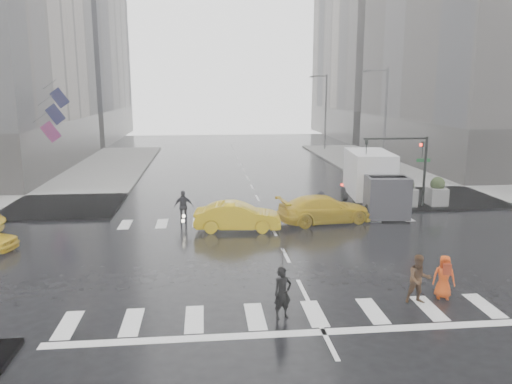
{
  "coord_description": "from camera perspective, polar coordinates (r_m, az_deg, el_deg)",
  "views": [
    {
      "loc": [
        -3.56,
        -21.22,
        7.4
      ],
      "look_at": [
        -1.14,
        2.0,
        2.53
      ],
      "focal_mm": 35.0,
      "sensor_mm": 36.0,
      "label": 1
    }
  ],
  "objects": [
    {
      "name": "planter_east",
      "position": [
        33.45,
        19.99,
        0.0
      ],
      "size": [
        1.1,
        1.1,
        1.8
      ],
      "color": "gray",
      "rests_on": "ground"
    },
    {
      "name": "street_lamp_near",
      "position": [
        41.86,
        14.37,
        8.06
      ],
      "size": [
        2.15,
        0.22,
        9.0
      ],
      "color": "#59595B",
      "rests_on": "ground"
    },
    {
      "name": "building_ne_far",
      "position": [
        84.27,
        17.64,
        17.3
      ],
      "size": [
        26.05,
        26.05,
        36.0
      ],
      "color": "gray",
      "rests_on": "ground"
    },
    {
      "name": "road_markings",
      "position": [
        22.75,
        3.4,
        -7.2
      ],
      "size": [
        18.0,
        48.0,
        0.01
      ],
      "primitive_type": null,
      "color": "silver",
      "rests_on": "ground"
    },
    {
      "name": "pedestrian_far_a",
      "position": [
        28.22,
        -8.28,
        -1.64
      ],
      "size": [
        1.11,
        0.73,
        1.81
      ],
      "primitive_type": "imported",
      "rotation": [
        0.0,
        0.0,
        3.22
      ],
      "color": "black",
      "rests_on": "ground"
    },
    {
      "name": "ground",
      "position": [
        22.75,
        3.4,
        -7.21
      ],
      "size": [
        120.0,
        120.0,
        0.0
      ],
      "primitive_type": "plane",
      "color": "black",
      "rests_on": "ground"
    },
    {
      "name": "planter_west",
      "position": [
        31.91,
        13.51,
        -0.15
      ],
      "size": [
        1.1,
        1.1,
        1.8
      ],
      "color": "gray",
      "rests_on": "ground"
    },
    {
      "name": "traffic_signal_pole",
      "position": [
        32.09,
        17.2,
        3.77
      ],
      "size": [
        4.45,
        0.42,
        4.5
      ],
      "color": "black",
      "rests_on": "ground"
    },
    {
      "name": "pedestrian_far_b",
      "position": [
        29.29,
        7.38,
        -1.4
      ],
      "size": [
        1.13,
        0.97,
        1.53
      ],
      "primitive_type": "imported",
      "rotation": [
        0.0,
        0.0,
        2.62
      ],
      "color": "black",
      "rests_on": "ground"
    },
    {
      "name": "box_truck",
      "position": [
        31.63,
        13.29,
        1.38
      ],
      "size": [
        2.46,
        6.57,
        3.49
      ],
      "rotation": [
        0.0,
        0.0,
        -0.11
      ],
      "color": "white",
      "rests_on": "ground"
    },
    {
      "name": "sidewalk_ne",
      "position": [
        45.66,
        24.49,
        1.48
      ],
      "size": [
        35.0,
        35.0,
        0.15
      ],
      "primitive_type": "cube",
      "color": "gray",
      "rests_on": "ground"
    },
    {
      "name": "taxi_mid",
      "position": [
        26.42,
        -2.13,
        -2.81
      ],
      "size": [
        4.66,
        1.98,
        1.49
      ],
      "primitive_type": "imported",
      "rotation": [
        0.0,
        0.0,
        1.48
      ],
      "color": "#DEB10B",
      "rests_on": "ground"
    },
    {
      "name": "flag_cluster",
      "position": [
        41.4,
        -22.36,
        8.48
      ],
      "size": [
        2.87,
        3.06,
        4.69
      ],
      "color": "#59595B",
      "rests_on": "ground"
    },
    {
      "name": "taxi_rear",
      "position": [
        28.14,
        7.82,
        -1.96
      ],
      "size": [
        4.96,
        2.9,
        1.53
      ],
      "primitive_type": "imported",
      "rotation": [
        0.0,
        0.0,
        1.74
      ],
      "color": "#DEB10B",
      "rests_on": "ground"
    },
    {
      "name": "pedestrian_brown",
      "position": [
        18.5,
        18.13,
        -9.46
      ],
      "size": [
        0.9,
        0.72,
        1.76
      ],
      "primitive_type": "imported",
      "rotation": [
        0.0,
        0.0,
        -0.07
      ],
      "color": "#4A2F1A",
      "rests_on": "ground"
    },
    {
      "name": "planter_mid",
      "position": [
        32.62,
        16.82,
        -0.07
      ],
      "size": [
        1.1,
        1.1,
        1.8
      ],
      "color": "gray",
      "rests_on": "ground"
    },
    {
      "name": "pedestrian_black",
      "position": [
        16.29,
        3.08,
        -9.12
      ],
      "size": [
        1.22,
        1.24,
        2.43
      ],
      "rotation": [
        0.0,
        0.0,
        0.33
      ],
      "color": "black",
      "rests_on": "ground"
    },
    {
      "name": "street_lamp_far",
      "position": [
        61.0,
        7.85,
        9.37
      ],
      "size": [
        2.15,
        0.22,
        9.0
      ],
      "color": "#59595B",
      "rests_on": "ground"
    },
    {
      "name": "pedestrian_orange",
      "position": [
        19.25,
        20.68,
        -9.04
      ],
      "size": [
        0.9,
        0.72,
        1.59
      ],
      "rotation": [
        0.0,
        0.0,
        -0.32
      ],
      "color": "#E94B10",
      "rests_on": "ground"
    }
  ]
}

